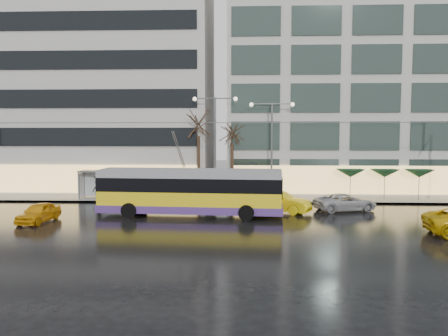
# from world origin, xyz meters

# --- Properties ---
(ground) EXTENTS (140.00, 140.00, 0.00)m
(ground) POSITION_xyz_m (0.00, 0.00, 0.00)
(ground) COLOR black
(ground) RESTS_ON ground
(sidewalk) EXTENTS (80.00, 10.00, 0.15)m
(sidewalk) POSITION_xyz_m (2.00, 14.00, 0.07)
(sidewalk) COLOR gray
(sidewalk) RESTS_ON ground
(kerb) EXTENTS (80.00, 0.10, 0.15)m
(kerb) POSITION_xyz_m (2.00, 9.05, 0.07)
(kerb) COLOR slate
(kerb) RESTS_ON ground
(building_left) EXTENTS (34.00, 14.00, 22.00)m
(building_left) POSITION_xyz_m (-16.00, 19.00, 11.15)
(building_left) COLOR #B1AFA9
(building_left) RESTS_ON sidewalk
(building_right) EXTENTS (32.00, 14.00, 25.00)m
(building_right) POSITION_xyz_m (19.00, 19.00, 12.65)
(building_right) COLOR #B1AFA9
(building_right) RESTS_ON sidewalk
(trolleybus) EXTENTS (13.35, 5.56, 6.12)m
(trolleybus) POSITION_xyz_m (0.64, 3.29, 1.66)
(trolleybus) COLOR yellow
(trolleybus) RESTS_ON ground
(catenary) EXTENTS (42.24, 5.12, 7.00)m
(catenary) POSITION_xyz_m (1.00, 7.94, 4.25)
(catenary) COLOR #595B60
(catenary) RESTS_ON ground
(bus_shelter) EXTENTS (4.20, 1.60, 2.51)m
(bus_shelter) POSITION_xyz_m (-8.38, 10.69, 1.96)
(bus_shelter) COLOR #595B60
(bus_shelter) RESTS_ON sidewalk
(street_lamp_near) EXTENTS (3.96, 0.36, 9.03)m
(street_lamp_near) POSITION_xyz_m (2.00, 10.80, 5.99)
(street_lamp_near) COLOR #595B60
(street_lamp_near) RESTS_ON sidewalk
(street_lamp_far) EXTENTS (3.96, 0.36, 8.53)m
(street_lamp_far) POSITION_xyz_m (7.00, 10.80, 5.71)
(street_lamp_far) COLOR #595B60
(street_lamp_far) RESTS_ON sidewalk
(tree_a) EXTENTS (3.20, 3.20, 8.40)m
(tree_a) POSITION_xyz_m (0.50, 11.00, 7.09)
(tree_a) COLOR black
(tree_a) RESTS_ON sidewalk
(tree_b) EXTENTS (3.20, 3.20, 7.70)m
(tree_b) POSITION_xyz_m (3.50, 11.20, 6.40)
(tree_b) COLOR black
(tree_b) RESTS_ON sidewalk
(parasol_a) EXTENTS (2.50, 2.50, 2.65)m
(parasol_a) POSITION_xyz_m (14.00, 11.00, 2.45)
(parasol_a) COLOR #595B60
(parasol_a) RESTS_ON sidewalk
(parasol_b) EXTENTS (2.50, 2.50, 2.65)m
(parasol_b) POSITION_xyz_m (17.00, 11.00, 2.45)
(parasol_b) COLOR #595B60
(parasol_b) RESTS_ON sidewalk
(parasol_c) EXTENTS (2.50, 2.50, 2.65)m
(parasol_c) POSITION_xyz_m (20.00, 11.00, 2.45)
(parasol_c) COLOR #595B60
(parasol_c) RESTS_ON sidewalk
(taxi_a) EXTENTS (1.91, 3.95, 1.30)m
(taxi_a) POSITION_xyz_m (-9.31, 0.63, 0.65)
(taxi_a) COLOR orange
(taxi_a) RESTS_ON ground
(taxi_b) EXTENTS (5.19, 3.54, 1.62)m
(taxi_b) POSITION_xyz_m (7.10, 4.90, 0.81)
(taxi_b) COLOR yellow
(taxi_b) RESTS_ON ground
(sedan_silver) EXTENTS (5.17, 3.33, 1.33)m
(sedan_silver) POSITION_xyz_m (12.36, 5.81, 0.66)
(sedan_silver) COLOR #A9A9AE
(sedan_silver) RESTS_ON ground
(pedestrian_a) EXTENTS (1.07, 1.08, 2.19)m
(pedestrian_a) POSITION_xyz_m (-5.00, 10.79, 1.58)
(pedestrian_a) COLOR black
(pedestrian_a) RESTS_ON sidewalk
(pedestrian_b) EXTENTS (0.84, 0.67, 1.70)m
(pedestrian_b) POSITION_xyz_m (-5.59, 12.08, 1.00)
(pedestrian_b) COLOR black
(pedestrian_b) RESTS_ON sidewalk
(pedestrian_c) EXTENTS (1.13, 0.87, 2.11)m
(pedestrian_c) POSITION_xyz_m (-8.47, 10.45, 1.26)
(pedestrian_c) COLOR black
(pedestrian_c) RESTS_ON sidewalk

